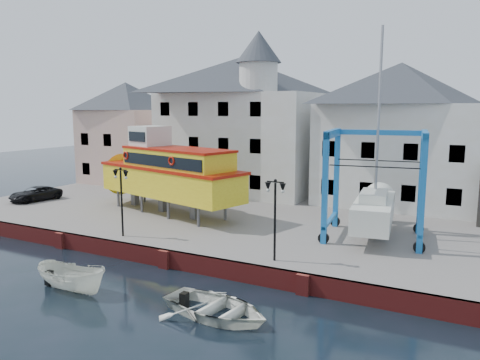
% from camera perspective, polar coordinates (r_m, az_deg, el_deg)
% --- Properties ---
extents(ground, '(140.00, 140.00, 0.00)m').
position_cam_1_polar(ground, '(26.43, -9.12, -10.53)').
color(ground, black).
rests_on(ground, ground).
extents(hardstanding, '(44.00, 22.00, 1.00)m').
position_cam_1_polar(hardstanding, '(35.35, 1.56, -4.62)').
color(hardstanding, slate).
rests_on(hardstanding, ground).
extents(quay_wall, '(44.00, 0.47, 1.00)m').
position_cam_1_polar(quay_wall, '(26.35, -9.01, -9.44)').
color(quay_wall, maroon).
rests_on(quay_wall, ground).
extents(building_pink, '(8.00, 7.00, 10.30)m').
position_cam_1_polar(building_pink, '(50.36, -13.59, 5.63)').
color(building_pink, '#C69A95').
rests_on(building_pink, hardstanding).
extents(building_white_main, '(14.00, 8.30, 14.00)m').
position_cam_1_polar(building_white_main, '(43.21, 0.07, 6.98)').
color(building_white_main, beige).
rests_on(building_white_main, hardstanding).
extents(building_white_right, '(12.00, 8.00, 11.20)m').
position_cam_1_polar(building_white_right, '(39.45, 18.76, 5.27)').
color(building_white_right, beige).
rests_on(building_white_right, hardstanding).
extents(lamp_post_left, '(1.12, 0.32, 4.20)m').
position_cam_1_polar(lamp_post_left, '(28.79, -14.30, -0.52)').
color(lamp_post_left, black).
rests_on(lamp_post_left, hardstanding).
extents(lamp_post_right, '(1.12, 0.32, 4.20)m').
position_cam_1_polar(lamp_post_right, '(23.42, 4.31, -2.36)').
color(lamp_post_right, black).
rests_on(lamp_post_right, hardstanding).
extents(tour_boat, '(14.97, 7.17, 6.35)m').
position_cam_1_polar(tour_boat, '(35.14, -9.46, 0.97)').
color(tour_boat, '#59595E').
rests_on(tour_boat, hardstanding).
extents(travel_lift, '(6.27, 8.36, 12.33)m').
position_cam_1_polar(travel_lift, '(29.43, 16.15, -2.59)').
color(travel_lift, '#1264A1').
rests_on(travel_lift, hardstanding).
extents(van, '(2.71, 4.49, 1.17)m').
position_cam_1_polar(van, '(42.74, -23.68, -1.55)').
color(van, black).
rests_on(van, hardstanding).
extents(motorboat_a, '(4.05, 1.60, 1.55)m').
position_cam_1_polar(motorboat_a, '(24.35, -19.70, -12.66)').
color(motorboat_a, silver).
rests_on(motorboat_a, ground).
extents(motorboat_b, '(5.35, 4.14, 1.02)m').
position_cam_1_polar(motorboat_b, '(20.51, -2.93, -16.28)').
color(motorboat_b, silver).
rests_on(motorboat_b, ground).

